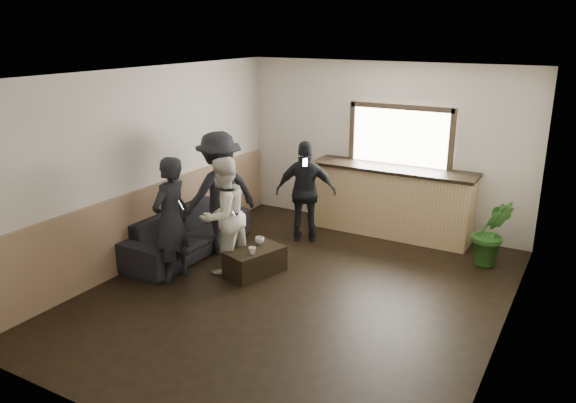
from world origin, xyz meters
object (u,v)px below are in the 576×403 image
Objects in this scene: sofa at (185,232)px; person_b at (223,215)px; coffee_table at (255,261)px; bar_counter at (392,197)px; potted_plant at (492,232)px; cup_b at (252,251)px; person_a at (171,219)px; person_c at (220,193)px; person_d at (306,192)px; cup_a at (260,240)px.

person_b reaches higher than sofa.
bar_counter is at bearing 66.03° from coffee_table.
potted_plant is at bearing -17.29° from bar_counter.
sofa is at bearing 168.66° from cup_b.
person_a is 1.04× the size of person_b.
person_c reaches higher than person_b.
person_a reaches higher than sofa.
person_b is at bearing -105.13° from sofa.
bar_counter is 1.57× the size of person_a.
sofa is 2.26× the size of potted_plant.
cup_b is 0.05× the size of person_c.
person_b is (0.45, 0.57, -0.04)m from person_a.
person_a is 0.73m from person_b.
person_c is 1.40m from person_d.
person_d is at bearing -170.93° from potted_plant.
person_b is 0.72m from person_c.
cup_a is at bearing -86.70° from sofa.
potted_plant reaches higher than coffee_table.
sofa is at bearing 174.47° from coffee_table.
bar_counter is 1.78m from potted_plant.
cup_b is 3.45m from potted_plant.
potted_plant is (2.85, 1.73, 0.09)m from cup_a.
coffee_table is at bearing 89.43° from person_c.
sofa is 2.78× the size of coffee_table.
cup_a is 1.26× the size of cup_b.
potted_plant is 2.84m from person_d.
cup_b is 0.10× the size of potted_plant.
cup_b is at bearing 67.62° from person_d.
person_d is (1.36, 1.37, 0.48)m from sofa.
sofa reaches higher than cup_a.
person_d is at bearing 91.78° from cup_b.
sofa reaches higher than cup_b.
person_d is (0.91, 1.06, -0.12)m from person_c.
person_c is at bearing 148.35° from cup_b.
person_d is at bearing 164.95° from person_c.
person_b reaches higher than cup_b.
bar_counter is at bearing -46.68° from sofa.
sofa is 1.44m from cup_b.
coffee_table is 0.28m from cup_b.
cup_b is at bearing -72.70° from cup_a.
person_c is at bearing -55.99° from sofa.
person_a is 1.05× the size of person_d.
person_a reaches higher than person_b.
bar_counter reaches higher than potted_plant.
bar_counter reaches higher than person_d.
potted_plant is (1.70, -0.53, -0.14)m from bar_counter.
person_d is (-1.09, -0.97, 0.18)m from bar_counter.
person_b is (0.91, -0.24, 0.49)m from sofa.
coffee_table is at bearing 111.77° from person_b.
person_d is (0.45, 1.61, -0.01)m from person_b.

